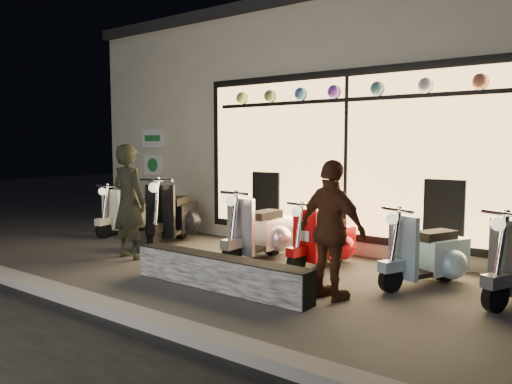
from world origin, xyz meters
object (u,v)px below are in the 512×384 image
(scooter_red, at_px, (327,240))
(man, at_px, (129,202))
(woman, at_px, (332,230))
(scooter_silver, at_px, (263,231))
(graffiti_barrier, at_px, (220,273))

(scooter_red, bearing_deg, man, -142.87)
(scooter_red, height_order, woman, woman)
(scooter_red, distance_m, man, 3.01)
(man, relative_size, woman, 1.11)
(scooter_silver, height_order, man, man)
(graffiti_barrier, relative_size, scooter_red, 1.95)
(man, distance_m, woman, 3.42)
(graffiti_barrier, height_order, scooter_red, scooter_red)
(scooter_silver, bearing_deg, graffiti_barrier, -70.97)
(graffiti_barrier, xyz_separation_m, scooter_silver, (-0.54, 1.64, 0.21))
(graffiti_barrier, bearing_deg, scooter_silver, 108.21)
(scooter_silver, height_order, scooter_red, scooter_silver)
(scooter_silver, distance_m, man, 2.08)
(man, bearing_deg, graffiti_barrier, 168.04)
(scooter_silver, xyz_separation_m, man, (-1.62, -1.21, 0.46))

